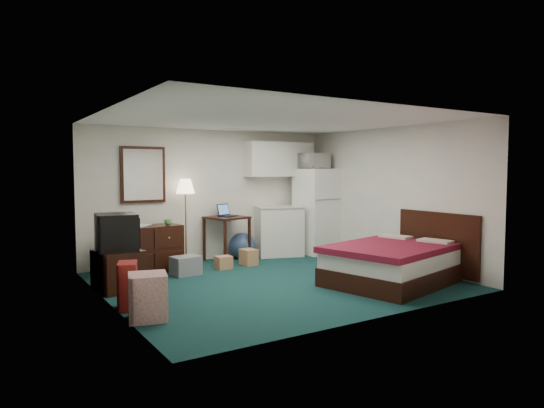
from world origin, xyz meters
TOP-DOWN VIEW (x-y plane):
  - floor at (0.00, 0.00)m, footprint 5.00×4.50m
  - ceiling at (0.00, 0.00)m, footprint 5.00×4.50m
  - walls at (0.00, 0.00)m, footprint 5.01×4.51m
  - mirror at (-1.35, 2.22)m, footprint 0.80×0.06m
  - upper_cabinets at (1.45, 2.08)m, footprint 1.50×0.35m
  - headboard at (2.46, -1.10)m, footprint 0.06×1.56m
  - dresser at (-1.47, 1.71)m, footprint 1.21×0.66m
  - floor_lamp at (-0.64, 2.00)m, footprint 0.42×0.42m
  - desk at (0.16, 1.93)m, footprint 0.81×0.81m
  - exercise_ball at (0.51, 1.96)m, footprint 0.62×0.62m
  - kitchen_counter at (1.32, 1.91)m, footprint 1.06×0.92m
  - fridge at (2.13, 1.71)m, footprint 0.78×0.78m
  - bed at (1.40, -1.10)m, footprint 2.13×1.83m
  - tv_stand at (-2.21, 0.70)m, footprint 0.67×0.72m
  - suitcase at (-2.35, -0.30)m, footprint 0.33×0.41m
  - retail_box at (-2.28, -0.87)m, footprint 0.53×0.53m
  - file_bin at (-1.00, 1.14)m, footprint 0.49×0.39m
  - cardboard_box_a at (-0.25, 1.26)m, footprint 0.27×0.23m
  - cardboard_box_b at (0.30, 1.34)m, footprint 0.27×0.31m
  - laptop at (0.20, 1.94)m, footprint 0.42×0.39m
  - crt_tv at (-2.22, 0.71)m, footprint 0.64×0.68m
  - microwave at (2.05, 1.69)m, footprint 0.59×0.34m
  - book_a at (-1.71, 1.65)m, footprint 0.18×0.04m
  - book_b at (-1.56, 1.75)m, footprint 0.16×0.09m
  - mug at (-1.10, 1.67)m, footprint 0.14×0.11m

SIDE VIEW (x-z plane):
  - floor at x=0.00m, z-range -0.01..0.01m
  - cardboard_box_a at x=-0.25m, z-range 0.00..0.22m
  - cardboard_box_b at x=0.30m, z-range 0.00..0.29m
  - file_bin at x=-1.00m, z-range 0.00..0.31m
  - exercise_ball at x=0.51m, z-range 0.00..0.51m
  - retail_box at x=-2.28m, z-range 0.00..0.54m
  - tv_stand at x=-2.21m, z-range 0.00..0.58m
  - suitcase at x=-2.35m, z-range 0.00..0.59m
  - bed at x=1.40m, z-range 0.00..0.59m
  - dresser at x=-1.47m, z-range 0.00..0.79m
  - desk at x=0.16m, z-range 0.00..0.85m
  - kitchen_counter at x=1.32m, z-range 0.00..0.98m
  - headboard at x=2.46m, z-range 0.05..1.05m
  - floor_lamp at x=-0.64m, z-range 0.00..1.57m
  - crt_tv at x=-2.22m, z-range 0.58..1.11m
  - mug at x=-1.10m, z-range 0.79..0.91m
  - fridge at x=2.13m, z-range 0.00..1.76m
  - book_b at x=-1.56m, z-range 0.79..1.01m
  - book_a at x=-1.71m, z-range 0.79..1.04m
  - laptop at x=0.20m, z-range 0.85..1.08m
  - walls at x=0.00m, z-range 0.00..2.50m
  - mirror at x=-1.35m, z-range 1.15..2.15m
  - upper_cabinets at x=1.45m, z-range 1.60..2.30m
  - microwave at x=2.05m, z-range 1.76..2.15m
  - ceiling at x=0.00m, z-range 2.50..2.50m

